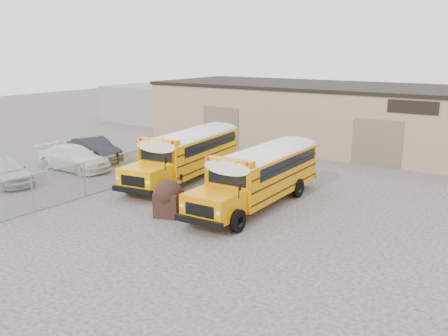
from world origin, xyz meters
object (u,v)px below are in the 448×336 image
Objects in this scene: car_white at (74,158)px; car_dark at (94,149)px; school_bus_right at (308,151)px; tarp_bundle at (168,198)px; school_bus_left at (231,136)px; car_silver at (7,171)px.

car_white is 2.67m from car_dark.
car_dark is at bearing -164.88° from school_bus_right.
school_bus_right is 9.92m from tarp_bundle.
school_bus_left is at bearing 164.41° from school_bus_right.
car_white is at bearing 8.28° from car_silver.
tarp_bundle is (-2.25, -9.64, -0.73)m from school_bus_right.
school_bus_left is 14.09m from car_silver.
tarp_bundle is at bearing -72.90° from car_silver.
car_silver is at bearing -118.26° from school_bus_left.
school_bus_left is 1.03× the size of school_bus_right.
school_bus_right reaches higher than car_dark.
tarp_bundle reaches higher than car_dark.
school_bus_right reaches higher than tarp_bundle.
school_bus_right is at bearing 76.84° from tarp_bundle.
car_silver is (-6.66, -12.38, -0.89)m from school_bus_left.
car_white is (-6.36, -8.02, -0.87)m from school_bus_left.
car_silver is at bearing 175.43° from car_white.
car_silver is at bearing -162.75° from car_dark.
tarp_bundle is 10.91m from car_silver.
car_silver is (-13.12, -10.58, -0.86)m from school_bus_right.
car_dark is (-13.79, -3.73, -0.82)m from school_bus_right.
car_dark is (-11.54, 5.91, -0.09)m from tarp_bundle.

